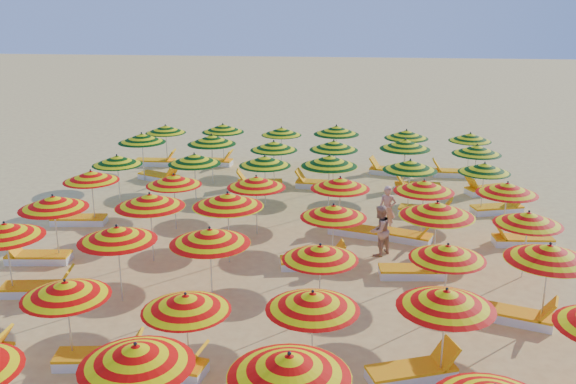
{
  "coord_description": "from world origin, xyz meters",
  "views": [
    {
      "loc": [
        1.91,
        -17.02,
        7.03
      ],
      "look_at": [
        0.0,
        0.5,
        1.6
      ],
      "focal_mm": 40.0,
      "sensor_mm": 36.0,
      "label": 1
    }
  ],
  "objects_px": {
    "umbrella_37": "(212,140)",
    "umbrella_44": "(281,131)",
    "umbrella_9": "(313,301)",
    "beachgoer_b": "(379,230)",
    "lounger_10": "(314,262)",
    "umbrella_38": "(274,146)",
    "umbrella_40": "(405,144)",
    "umbrella_18": "(53,202)",
    "umbrella_20": "(228,200)",
    "umbrella_35": "(485,168)",
    "umbrella_25": "(174,180)",
    "lounger_8": "(516,315)",
    "umbrella_10": "(446,299)",
    "umbrella_19": "(150,200)",
    "umbrella_32": "(265,161)",
    "lounger_11": "(414,271)",
    "umbrella_46": "(406,134)",
    "lounger_19": "(259,183)",
    "umbrella_8": "(186,303)",
    "lounger_17": "(498,209)",
    "umbrella_36": "(142,138)",
    "umbrella_47": "(470,137)",
    "umbrella_15": "(320,252)",
    "umbrella_43": "(223,128)",
    "umbrella_29": "(507,188)",
    "lounger_16": "(426,211)",
    "umbrella_27": "(340,183)",
    "umbrella_23": "(528,218)",
    "umbrella_17": "(550,253)",
    "umbrella_41": "(477,150)",
    "umbrella_7": "(65,289)",
    "lounger_22": "(487,190)",
    "umbrella_34": "(410,165)",
    "lounger_20": "(317,184)",
    "lounger_26": "(453,173)",
    "beachgoer_a": "(387,209)",
    "umbrella_24": "(91,176)",
    "lounger_23": "(156,162)",
    "lounger_7": "(39,288)",
    "lounger_15": "(521,240)",
    "lounger_18": "(160,177)",
    "umbrella_21": "(333,211)",
    "lounger_25": "(390,171)",
    "umbrella_3": "(289,366)",
    "umbrella_2": "(136,355)",
    "umbrella_13": "(117,234)",
    "umbrella_12": "(5,230)",
    "lounger_14": "(404,236)",
    "umbrella_26": "(256,182)",
    "lounger_3": "(101,358)",
    "lounger_4": "(165,365)",
    "umbrella_45": "(336,130)",
    "lounger_9": "(37,257)"
  },
  "relations": [
    {
      "from": "umbrella_20",
      "to": "umbrella_35",
      "type": "distance_m",
      "value": 9.05
    },
    {
      "from": "umbrella_8",
      "to": "beachgoer_a",
      "type": "xyz_separation_m",
      "value": [
        4.07,
        8.45,
        -0.85
      ]
    },
    {
      "from": "umbrella_26",
      "to": "lounger_10",
      "type": "xyz_separation_m",
      "value": [
        1.91,
        -2.33,
        -1.51
      ]
    },
    {
      "from": "umbrella_34",
      "to": "umbrella_26",
      "type": "bearing_deg",
      "value": -152.74
    },
    {
      "from": "umbrella_9",
      "to": "umbrella_21",
      "type": "relative_size",
      "value": 1.05
    },
    {
      "from": "umbrella_24",
      "to": "umbrella_19",
      "type": "bearing_deg",
      "value": -43.72
    },
    {
      "from": "lounger_7",
      "to": "lounger_15",
      "type": "height_order",
      "value": "same"
    },
    {
      "from": "umbrella_2",
      "to": "umbrella_13",
      "type": "height_order",
      "value": "umbrella_13"
    },
    {
      "from": "umbrella_40",
      "to": "umbrella_18",
      "type": "bearing_deg",
      "value": -141.12
    },
    {
      "from": "umbrella_46",
      "to": "lounger_17",
      "type": "xyz_separation_m",
      "value": [
        2.82,
        -4.62,
        -1.51
      ]
    },
    {
      "from": "umbrella_46",
      "to": "lounger_19",
      "type": "bearing_deg",
      "value": -155.9
    },
    {
      "from": "umbrella_21",
      "to": "lounger_22",
      "type": "distance_m",
      "value": 9.32
    },
    {
      "from": "umbrella_9",
      "to": "umbrella_36",
      "type": "bearing_deg",
      "value": 120.36
    },
    {
      "from": "umbrella_25",
      "to": "lounger_8",
      "type": "height_order",
      "value": "umbrella_25"
    },
    {
      "from": "umbrella_15",
      "to": "umbrella_43",
      "type": "distance_m",
      "value": 13.85
    },
    {
      "from": "umbrella_37",
      "to": "lounger_8",
      "type": "distance_m",
      "value": 13.73
    },
    {
      "from": "lounger_23",
      "to": "umbrella_24",
      "type": "bearing_deg",
      "value": -88.63
    },
    {
      "from": "umbrella_23",
      "to": "umbrella_45",
      "type": "height_order",
      "value": "umbrella_45"
    },
    {
      "from": "lounger_4",
      "to": "lounger_17",
      "type": "bearing_deg",
      "value": 61.69
    },
    {
      "from": "umbrella_36",
      "to": "umbrella_38",
      "type": "distance_m",
      "value": 5.25
    },
    {
      "from": "umbrella_13",
      "to": "beachgoer_a",
      "type": "relative_size",
      "value": 1.38
    },
    {
      "from": "umbrella_26",
      "to": "umbrella_46",
      "type": "distance_m",
      "value": 8.94
    },
    {
      "from": "umbrella_40",
      "to": "lounger_18",
      "type": "xyz_separation_m",
      "value": [
        -9.48,
        0.25,
        -1.61
      ]
    },
    {
      "from": "lounger_25",
      "to": "umbrella_3",
      "type": "bearing_deg",
      "value": 96.14
    },
    {
      "from": "umbrella_36",
      "to": "umbrella_47",
      "type": "height_order",
      "value": "umbrella_36"
    },
    {
      "from": "umbrella_10",
      "to": "umbrella_19",
      "type": "distance_m",
      "value": 8.73
    },
    {
      "from": "umbrella_19",
      "to": "umbrella_7",
      "type": "bearing_deg",
      "value": -90.34
    },
    {
      "from": "umbrella_43",
      "to": "lounger_26",
      "type": "xyz_separation_m",
      "value": [
        9.52,
        -0.52,
        -1.51
      ]
    },
    {
      "from": "lounger_10",
      "to": "umbrella_38",
      "type": "bearing_deg",
      "value": 95.06
    },
    {
      "from": "umbrella_8",
      "to": "umbrella_40",
      "type": "distance_m",
      "value": 13.83
    },
    {
      "from": "umbrella_34",
      "to": "lounger_20",
      "type": "relative_size",
      "value": 1.17
    },
    {
      "from": "umbrella_41",
      "to": "umbrella_44",
      "type": "bearing_deg",
      "value": 158.9
    },
    {
      "from": "umbrella_27",
      "to": "umbrella_23",
      "type": "bearing_deg",
      "value": -27.38
    },
    {
      "from": "umbrella_8",
      "to": "umbrella_32",
      "type": "height_order",
      "value": "umbrella_32"
    },
    {
      "from": "umbrella_35",
      "to": "umbrella_38",
      "type": "relative_size",
      "value": 0.85
    },
    {
      "from": "umbrella_12",
      "to": "umbrella_43",
      "type": "height_order",
      "value": "umbrella_12"
    },
    {
      "from": "umbrella_46",
      "to": "lounger_3",
      "type": "xyz_separation_m",
      "value": [
        -6.88,
        -15.02,
        -1.51
      ]
    },
    {
      "from": "umbrella_43",
      "to": "lounger_8",
      "type": "relative_size",
      "value": 1.23
    },
    {
      "from": "umbrella_18",
      "to": "lounger_20",
      "type": "height_order",
      "value": "umbrella_18"
    },
    {
      "from": "lounger_15",
      "to": "lounger_9",
      "type": "bearing_deg",
      "value": 7.09
    },
    {
      "from": "umbrella_34",
      "to": "lounger_14",
      "type": "relative_size",
      "value": 1.14
    },
    {
      "from": "umbrella_3",
      "to": "umbrella_19",
      "type": "height_order",
      "value": "umbrella_3"
    },
    {
      "from": "umbrella_46",
      "to": "lounger_10",
      "type": "relative_size",
      "value": 1.22
    },
    {
      "from": "umbrella_38",
      "to": "lounger_4",
      "type": "xyz_separation_m",
      "value": [
        -0.5,
        -12.54,
        -1.5
      ]
    },
    {
      "from": "umbrella_9",
      "to": "beachgoer_b",
      "type": "bearing_deg",
      "value": 77.25
    },
    {
      "from": "umbrella_29",
      "to": "lounger_16",
      "type": "distance_m",
      "value": 3.31
    },
    {
      "from": "umbrella_32",
      "to": "lounger_11",
      "type": "distance_m",
      "value": 7.18
    },
    {
      "from": "umbrella_7",
      "to": "lounger_22",
      "type": "bearing_deg",
      "value": 50.58
    },
    {
      "from": "umbrella_17",
      "to": "lounger_16",
      "type": "xyz_separation_m",
      "value": [
        -1.8,
        7.3,
        -1.62
      ]
    },
    {
      "from": "umbrella_37",
      "to": "umbrella_44",
      "type": "bearing_deg",
      "value": 48.02
    }
  ]
}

